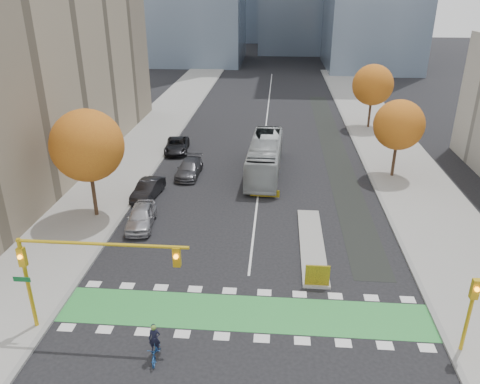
% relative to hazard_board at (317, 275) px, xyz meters
% --- Properties ---
extents(ground, '(300.00, 300.00, 0.00)m').
position_rel_hazard_board_xyz_m(ground, '(-4.00, -4.20, -0.80)').
color(ground, black).
rests_on(ground, ground).
extents(sidewalk_west, '(7.00, 120.00, 0.15)m').
position_rel_hazard_board_xyz_m(sidewalk_west, '(-17.50, 15.80, -0.73)').
color(sidewalk_west, gray).
rests_on(sidewalk_west, ground).
extents(sidewalk_east, '(7.00, 120.00, 0.15)m').
position_rel_hazard_board_xyz_m(sidewalk_east, '(9.50, 15.80, -0.73)').
color(sidewalk_east, gray).
rests_on(sidewalk_east, ground).
extents(curb_west, '(0.30, 120.00, 0.16)m').
position_rel_hazard_board_xyz_m(curb_west, '(-14.00, 15.80, -0.73)').
color(curb_west, gray).
rests_on(curb_west, ground).
extents(curb_east, '(0.30, 120.00, 0.16)m').
position_rel_hazard_board_xyz_m(curb_east, '(6.00, 15.80, -0.73)').
color(curb_east, gray).
rests_on(curb_east, ground).
extents(bike_crossing, '(20.00, 3.00, 0.01)m').
position_rel_hazard_board_xyz_m(bike_crossing, '(-4.00, -2.70, -0.79)').
color(bike_crossing, '#2E8D3C').
rests_on(bike_crossing, ground).
extents(centre_line, '(0.15, 70.00, 0.01)m').
position_rel_hazard_board_xyz_m(centre_line, '(-4.00, 35.80, -0.80)').
color(centre_line, silver).
rests_on(centre_line, ground).
extents(bike_lane_paint, '(2.50, 50.00, 0.01)m').
position_rel_hazard_board_xyz_m(bike_lane_paint, '(3.50, 25.80, -0.80)').
color(bike_lane_paint, black).
rests_on(bike_lane_paint, ground).
extents(median_island, '(1.60, 10.00, 0.16)m').
position_rel_hazard_board_xyz_m(median_island, '(0.00, 4.80, -0.72)').
color(median_island, gray).
rests_on(median_island, ground).
extents(hazard_board, '(1.40, 0.12, 1.30)m').
position_rel_hazard_board_xyz_m(hazard_board, '(0.00, 0.00, 0.00)').
color(hazard_board, yellow).
rests_on(hazard_board, median_island).
extents(tree_west, '(5.20, 5.20, 8.22)m').
position_rel_hazard_board_xyz_m(tree_west, '(-16.00, 7.80, 4.82)').
color(tree_west, '#332114').
rests_on(tree_west, ground).
extents(tree_east_near, '(4.40, 4.40, 7.08)m').
position_rel_hazard_board_xyz_m(tree_east_near, '(8.00, 17.80, 4.06)').
color(tree_east_near, '#332114').
rests_on(tree_east_near, ground).
extents(tree_east_far, '(4.80, 4.80, 7.65)m').
position_rel_hazard_board_xyz_m(tree_east_far, '(8.50, 33.80, 4.44)').
color(tree_east_far, '#332114').
rests_on(tree_east_far, ground).
extents(traffic_signal_west, '(8.53, 0.56, 5.20)m').
position_rel_hazard_board_xyz_m(traffic_signal_west, '(-11.93, -4.71, 3.23)').
color(traffic_signal_west, '#BF9914').
rests_on(traffic_signal_west, ground).
extents(traffic_signal_east, '(0.35, 0.43, 4.10)m').
position_rel_hazard_board_xyz_m(traffic_signal_east, '(6.50, -4.71, 1.93)').
color(traffic_signal_east, '#BF9914').
rests_on(traffic_signal_east, ground).
extents(cyclist, '(0.74, 1.72, 1.93)m').
position_rel_hazard_board_xyz_m(cyclist, '(-7.89, -6.33, -0.16)').
color(cyclist, navy).
rests_on(cyclist, ground).
extents(bus, '(3.16, 11.69, 3.23)m').
position_rel_hazard_board_xyz_m(bus, '(-3.62, 17.68, 0.82)').
color(bus, '#A3A9AB').
rests_on(bus, ground).
extents(parked_car_a, '(2.28, 4.69, 1.54)m').
position_rel_hazard_board_xyz_m(parked_car_a, '(-12.18, 6.54, -0.03)').
color(parked_car_a, '#ABAAB0').
rests_on(parked_car_a, ground).
extents(parked_car_b, '(2.06, 4.50, 1.43)m').
position_rel_hazard_board_xyz_m(parked_car_b, '(-13.00, 11.54, -0.08)').
color(parked_car_b, black).
rests_on(parked_car_b, ground).
extents(parked_car_c, '(2.07, 4.89, 1.41)m').
position_rel_hazard_board_xyz_m(parked_car_c, '(-10.50, 16.54, -0.09)').
color(parked_car_c, '#454449').
rests_on(parked_car_c, ground).
extents(parked_car_d, '(2.83, 5.23, 1.39)m').
position_rel_hazard_board_xyz_m(parked_car_d, '(-13.00, 23.08, -0.10)').
color(parked_car_d, black).
rests_on(parked_car_d, ground).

